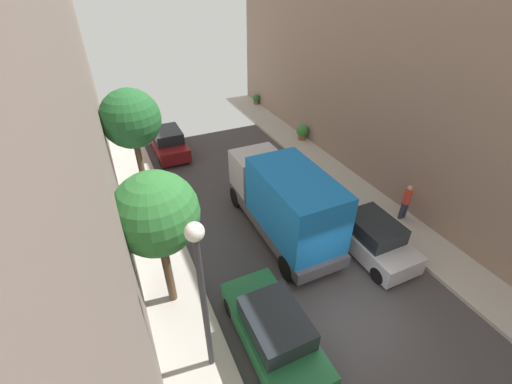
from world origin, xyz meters
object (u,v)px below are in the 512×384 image
(parked_car_left_3, at_px, (168,142))
(delivery_truck, at_px, (284,200))
(parked_car_right_2, at_px, (369,236))
(potted_plant_0, at_px, (302,132))
(parked_car_left_2, at_px, (274,331))
(street_tree_0, at_px, (131,119))
(street_tree_2, at_px, (156,214))
(pedestrian, at_px, (406,201))
(lamp_post, at_px, (201,281))
(potted_plant_3, at_px, (256,99))

(parked_car_left_3, distance_m, delivery_truck, 10.08)
(parked_car_right_2, distance_m, potted_plant_0, 10.34)
(parked_car_left_2, bearing_deg, street_tree_0, 101.66)
(street_tree_0, height_order, street_tree_2, street_tree_0)
(parked_car_left_2, xyz_separation_m, street_tree_0, (-2.07, 10.05, 3.27))
(pedestrian, bearing_deg, delivery_truck, 165.18)
(street_tree_0, height_order, lamp_post, street_tree_0)
(parked_car_right_2, bearing_deg, street_tree_2, 174.35)
(parked_car_right_2, distance_m, lamp_post, 8.08)
(parked_car_left_3, relative_size, potted_plant_0, 4.22)
(street_tree_2, distance_m, potted_plant_3, 20.09)
(parked_car_left_3, relative_size, delivery_truck, 0.64)
(parked_car_left_3, bearing_deg, pedestrian, -53.87)
(parked_car_left_3, height_order, street_tree_0, street_tree_0)
(parked_car_right_2, xyz_separation_m, pedestrian, (2.69, 0.86, 0.35))
(lamp_post, bearing_deg, pedestrian, 15.68)
(delivery_truck, relative_size, pedestrian, 3.84)
(street_tree_2, height_order, potted_plant_3, street_tree_2)
(parked_car_right_2, height_order, street_tree_0, street_tree_0)
(parked_car_right_2, distance_m, potted_plant_3, 17.66)
(potted_plant_3, bearing_deg, parked_car_right_2, -99.91)
(parked_car_left_2, height_order, parked_car_right_2, same)
(pedestrian, bearing_deg, parked_car_left_2, -159.71)
(parked_car_left_2, distance_m, street_tree_0, 10.78)
(parked_car_left_3, bearing_deg, delivery_truck, -74.38)
(parked_car_left_3, height_order, parked_car_right_2, same)
(delivery_truck, bearing_deg, lamp_post, -137.40)
(parked_car_right_2, height_order, potted_plant_3, parked_car_right_2)
(delivery_truck, distance_m, lamp_post, 6.50)
(potted_plant_0, bearing_deg, parked_car_left_3, 166.35)
(street_tree_0, relative_size, potted_plant_0, 5.23)
(parked_car_right_2, bearing_deg, parked_car_left_3, 114.34)
(parked_car_left_3, xyz_separation_m, street_tree_2, (-2.37, -11.17, 3.06))
(street_tree_0, xyz_separation_m, street_tree_2, (-0.30, -7.15, -0.21))
(delivery_truck, xyz_separation_m, pedestrian, (5.39, -1.43, -0.71))
(potted_plant_3, distance_m, lamp_post, 22.14)
(street_tree_2, relative_size, potted_plant_3, 6.14)
(parked_car_right_2, relative_size, delivery_truck, 0.64)
(pedestrian, distance_m, lamp_post, 10.67)
(parked_car_left_2, relative_size, parked_car_left_3, 1.00)
(parked_car_left_3, distance_m, street_tree_2, 11.82)
(delivery_truck, xyz_separation_m, street_tree_2, (-5.07, -1.51, 1.99))
(pedestrian, relative_size, street_tree_0, 0.33)
(parked_car_left_3, bearing_deg, street_tree_2, -102.00)
(potted_plant_0, bearing_deg, street_tree_2, -139.40)
(parked_car_right_2, bearing_deg, parked_car_left_2, -158.41)
(street_tree_0, xyz_separation_m, potted_plant_0, (10.38, 2.00, -3.30))
(delivery_truck, bearing_deg, parked_car_left_2, -121.43)
(parked_car_left_3, xyz_separation_m, parked_car_right_2, (5.40, -11.94, 0.00))
(street_tree_0, relative_size, potted_plant_3, 6.50)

